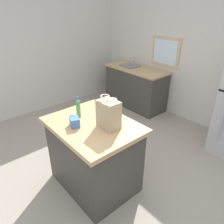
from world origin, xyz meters
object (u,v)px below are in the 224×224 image
at_px(kitchen_island, 94,155).
at_px(shopping_bag, 109,114).
at_px(bottle, 78,108).
at_px(small_box, 75,122).

relative_size(kitchen_island, shopping_bag, 2.97).
bearing_deg(bottle, shopping_bag, 15.92).
height_order(shopping_bag, bottle, shopping_bag).
bearing_deg(shopping_bag, kitchen_island, -155.62).
distance_m(shopping_bag, small_box, 0.41).
xyz_separation_m(kitchen_island, shopping_bag, (0.19, 0.09, 0.63)).
distance_m(kitchen_island, bottle, 0.63).
bearing_deg(kitchen_island, bottle, -171.47).
relative_size(shopping_bag, small_box, 2.65).
height_order(small_box, bottle, bottle).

